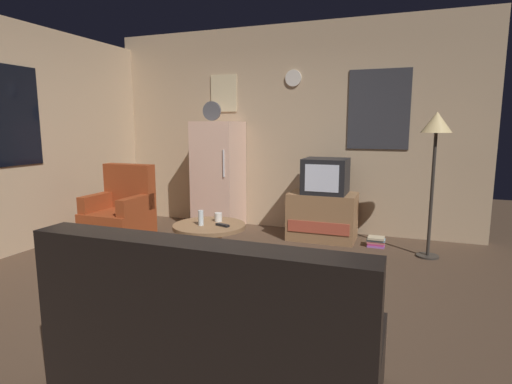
{
  "coord_description": "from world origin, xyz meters",
  "views": [
    {
      "loc": [
        1.62,
        -3.1,
        1.44
      ],
      "look_at": [
        0.13,
        0.9,
        0.75
      ],
      "focal_mm": 28.69,
      "sensor_mm": 36.0,
      "label": 1
    }
  ],
  "objects_px": {
    "crt_tv": "(326,176)",
    "standing_lamp": "(436,134)",
    "armchair": "(121,215)",
    "mug_ceramic_white": "(218,217)",
    "remote_control": "(223,225)",
    "wine_glass": "(201,218)",
    "couch": "(215,341)",
    "coffee_table": "(210,247)",
    "book_stack": "(376,242)",
    "fridge": "(219,175)",
    "tv_stand": "(322,216)"
  },
  "relations": [
    {
      "from": "coffee_table",
      "to": "tv_stand",
      "type": "bearing_deg",
      "value": 61.72
    },
    {
      "from": "armchair",
      "to": "remote_control",
      "type": "bearing_deg",
      "value": -18.91
    },
    {
      "from": "fridge",
      "to": "remote_control",
      "type": "relative_size",
      "value": 11.8
    },
    {
      "from": "fridge",
      "to": "crt_tv",
      "type": "height_order",
      "value": "fridge"
    },
    {
      "from": "crt_tv",
      "to": "standing_lamp",
      "type": "xyz_separation_m",
      "value": [
        1.22,
        -0.31,
        0.54
      ]
    },
    {
      "from": "standing_lamp",
      "to": "coffee_table",
      "type": "xyz_separation_m",
      "value": [
        -2.08,
        -1.23,
        -1.12
      ]
    },
    {
      "from": "fridge",
      "to": "book_stack",
      "type": "relative_size",
      "value": 8.46
    },
    {
      "from": "standing_lamp",
      "to": "coffee_table",
      "type": "distance_m",
      "value": 2.66
    },
    {
      "from": "book_stack",
      "to": "standing_lamp",
      "type": "bearing_deg",
      "value": -18.88
    },
    {
      "from": "mug_ceramic_white",
      "to": "remote_control",
      "type": "bearing_deg",
      "value": -53.02
    },
    {
      "from": "coffee_table",
      "to": "remote_control",
      "type": "relative_size",
      "value": 4.8
    },
    {
      "from": "remote_control",
      "to": "mug_ceramic_white",
      "type": "bearing_deg",
      "value": 146.18
    },
    {
      "from": "crt_tv",
      "to": "remote_control",
      "type": "relative_size",
      "value": 3.6
    },
    {
      "from": "armchair",
      "to": "book_stack",
      "type": "relative_size",
      "value": 4.59
    },
    {
      "from": "mug_ceramic_white",
      "to": "couch",
      "type": "distance_m",
      "value": 2.07
    },
    {
      "from": "crt_tv",
      "to": "mug_ceramic_white",
      "type": "xyz_separation_m",
      "value": [
        -0.82,
        -1.4,
        -0.3
      ]
    },
    {
      "from": "remote_control",
      "to": "couch",
      "type": "relative_size",
      "value": 0.09
    },
    {
      "from": "coffee_table",
      "to": "book_stack",
      "type": "relative_size",
      "value": 3.44
    },
    {
      "from": "coffee_table",
      "to": "armchair",
      "type": "xyz_separation_m",
      "value": [
        -1.52,
        0.55,
        0.1
      ]
    },
    {
      "from": "fridge",
      "to": "armchair",
      "type": "relative_size",
      "value": 1.84
    },
    {
      "from": "armchair",
      "to": "couch",
      "type": "xyz_separation_m",
      "value": [
        2.42,
        -2.28,
        -0.03
      ]
    },
    {
      "from": "mug_ceramic_white",
      "to": "book_stack",
      "type": "xyz_separation_m",
      "value": [
        1.48,
        1.28,
        -0.46
      ]
    },
    {
      "from": "couch",
      "to": "book_stack",
      "type": "xyz_separation_m",
      "value": [
        0.61,
        3.15,
        -0.25
      ]
    },
    {
      "from": "mug_ceramic_white",
      "to": "remote_control",
      "type": "relative_size",
      "value": 0.6
    },
    {
      "from": "fridge",
      "to": "remote_control",
      "type": "distance_m",
      "value": 1.89
    },
    {
      "from": "wine_glass",
      "to": "tv_stand",
      "type": "bearing_deg",
      "value": 61.1
    },
    {
      "from": "tv_stand",
      "to": "remote_control",
      "type": "bearing_deg",
      "value": -113.28
    },
    {
      "from": "tv_stand",
      "to": "crt_tv",
      "type": "height_order",
      "value": "crt_tv"
    },
    {
      "from": "crt_tv",
      "to": "couch",
      "type": "bearing_deg",
      "value": -89.16
    },
    {
      "from": "armchair",
      "to": "couch",
      "type": "distance_m",
      "value": 3.32
    },
    {
      "from": "coffee_table",
      "to": "wine_glass",
      "type": "bearing_deg",
      "value": -131.63
    },
    {
      "from": "coffee_table",
      "to": "couch",
      "type": "height_order",
      "value": "couch"
    },
    {
      "from": "wine_glass",
      "to": "armchair",
      "type": "bearing_deg",
      "value": 157.17
    },
    {
      "from": "wine_glass",
      "to": "remote_control",
      "type": "relative_size",
      "value": 1.0
    },
    {
      "from": "remote_control",
      "to": "book_stack",
      "type": "relative_size",
      "value": 0.72
    },
    {
      "from": "armchair",
      "to": "couch",
      "type": "bearing_deg",
      "value": -43.23
    },
    {
      "from": "mug_ceramic_white",
      "to": "couch",
      "type": "relative_size",
      "value": 0.05
    },
    {
      "from": "tv_stand",
      "to": "coffee_table",
      "type": "bearing_deg",
      "value": -118.28
    },
    {
      "from": "mug_ceramic_white",
      "to": "wine_glass",
      "type": "bearing_deg",
      "value": -113.53
    },
    {
      "from": "standing_lamp",
      "to": "wine_glass",
      "type": "distance_m",
      "value": 2.62
    },
    {
      "from": "mug_ceramic_white",
      "to": "crt_tv",
      "type": "bearing_deg",
      "value": 59.51
    },
    {
      "from": "remote_control",
      "to": "couch",
      "type": "distance_m",
      "value": 1.87
    },
    {
      "from": "crt_tv",
      "to": "wine_glass",
      "type": "relative_size",
      "value": 3.6
    },
    {
      "from": "book_stack",
      "to": "mug_ceramic_white",
      "type": "bearing_deg",
      "value": -139.11
    },
    {
      "from": "fridge",
      "to": "coffee_table",
      "type": "relative_size",
      "value": 2.46
    },
    {
      "from": "coffee_table",
      "to": "wine_glass",
      "type": "height_order",
      "value": "wine_glass"
    },
    {
      "from": "remote_control",
      "to": "armchair",
      "type": "height_order",
      "value": "armchair"
    },
    {
      "from": "tv_stand",
      "to": "remote_control",
      "type": "xyz_separation_m",
      "value": [
        -0.67,
        -1.56,
        0.19
      ]
    },
    {
      "from": "fridge",
      "to": "remote_control",
      "type": "bearing_deg",
      "value": -63.41
    },
    {
      "from": "crt_tv",
      "to": "armchair",
      "type": "height_order",
      "value": "crt_tv"
    }
  ]
}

